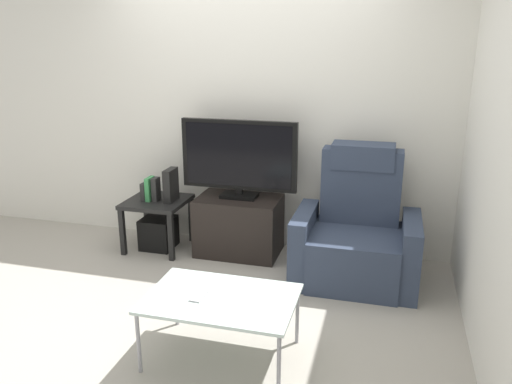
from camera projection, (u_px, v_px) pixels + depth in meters
The scene contains 14 objects.
ground_plane at pixel (210, 294), 3.92m from camera, with size 6.40×6.40×0.00m, color #9E998E.
wall_back at pixel (249, 107), 4.58m from camera, with size 6.40×0.06×2.60m, color silver.
wall_side at pixel (496, 141), 3.07m from camera, with size 0.06×4.48×2.60m, color silver.
tv_stand at pixel (239, 225), 4.61m from camera, with size 0.74×0.48×0.53m.
television at pixel (239, 157), 4.44m from camera, with size 1.04×0.20×0.70m.
recliner_armchair at pixel (357, 235), 4.10m from camera, with size 0.98×0.78×1.08m.
side_table at pixel (157, 207), 4.69m from camera, with size 0.54×0.54×0.47m.
subwoofer_box at pixel (159, 233), 4.76m from camera, with size 0.29×0.29×0.29m, color black.
book_leftmost at pixel (145, 191), 4.65m from camera, with size 0.04×0.12×0.16m, color #262626.
book_middle at pixel (150, 189), 4.63m from camera, with size 0.04×0.13×0.22m, color #388C4C.
book_rightmost at pixel (156, 189), 4.61m from camera, with size 0.05×0.10×0.22m, color #262626.
game_console at pixel (171, 185), 4.60m from camera, with size 0.07×0.20×0.30m, color black.
coffee_table at pixel (221, 301), 3.05m from camera, with size 0.90×0.60×0.41m.
cell_phone at pixel (199, 296), 3.04m from camera, with size 0.07×0.15×0.01m, color #B7B7BC.
Camera 1 is at (1.27, -3.30, 1.90)m, focal length 35.58 mm.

